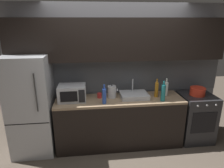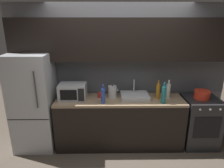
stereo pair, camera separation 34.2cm
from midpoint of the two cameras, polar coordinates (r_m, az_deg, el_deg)
name	(u,v)px [view 1 (the left image)]	position (r m, az deg, el deg)	size (l,w,h in m)	color
back_wall	(118,59)	(3.63, -1.15, 7.14)	(3.97, 0.44, 2.50)	slate
counter_run	(119,122)	(3.72, -0.58, -10.63)	(2.23, 0.60, 0.90)	black
refrigerator	(32,105)	(3.71, -24.32, -5.55)	(0.68, 0.69, 1.70)	#ADAFB5
oven_range	(195,117)	(4.11, 20.23, -8.85)	(0.60, 0.62, 0.90)	#232326
microwave	(72,93)	(3.51, -13.98, -2.50)	(0.46, 0.35, 0.27)	#A8AAAF
sink_basin	(134,95)	(3.57, 3.52, -3.20)	(0.48, 0.38, 0.30)	#ADAFB5
kettle	(112,92)	(3.54, -2.79, -2.23)	(0.18, 0.15, 0.24)	#B7BABF
wine_bottle_amber	(157,89)	(3.61, 9.87, -1.58)	(0.07, 0.07, 0.33)	#B27019
wine_bottle_teal	(163,93)	(3.45, 11.57, -2.46)	(0.08, 0.08, 0.35)	#19666B
wine_bottle_blue	(104,96)	(3.29, -5.19, -3.42)	(0.07, 0.07, 0.33)	#234299
wine_bottle_clear	(166,89)	(3.71, 12.52, -1.31)	(0.07, 0.07, 0.32)	silver
mug_red	(99,95)	(3.56, -6.34, -3.29)	(0.08, 0.08, 0.09)	#A82323
cooking_pot	(198,91)	(3.91, 20.80, -2.00)	(0.27, 0.27, 0.14)	red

